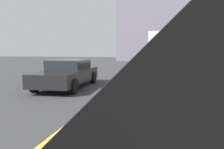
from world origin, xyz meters
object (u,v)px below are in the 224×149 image
highway_guide_sign (176,39)px  traffic_cone_far_lane (163,88)px  box_truck (160,50)px  traffic_cone_curbside (163,78)px  arrow_board_trailer (168,70)px  traffic_cone_mid_lane (167,110)px  pickup_car (68,73)px

highway_guide_sign → traffic_cone_far_lane: bearing=-94.3°
box_truck → highway_guide_sign: size_ratio=1.40×
box_truck → traffic_cone_curbside: size_ratio=9.71×
arrow_board_trailer → traffic_cone_far_lane: size_ratio=3.56×
traffic_cone_far_lane → arrow_board_trailer: bearing=86.8°
box_truck → traffic_cone_mid_lane: bearing=-88.7°
pickup_car → traffic_cone_curbside: pickup_car is taller
box_truck → highway_guide_sign: highway_guide_sign is taller
highway_guide_sign → traffic_cone_far_lane: (-1.66, -22.04, -3.05)m
pickup_car → arrow_board_trailer: bearing=47.1°
arrow_board_trailer → box_truck: (-0.65, 6.57, 1.39)m
highway_guide_sign → traffic_cone_mid_lane: 25.40m
pickup_car → highway_guide_sign: 21.84m
arrow_board_trailer → traffic_cone_mid_lane: 9.88m
arrow_board_trailer → traffic_cone_far_lane: bearing=-93.2°
box_truck → traffic_cone_far_lane: (0.28, -13.32, -1.50)m
pickup_car → traffic_cone_mid_lane: bearing=-42.9°
highway_guide_sign → traffic_cone_far_lane: highway_guide_sign is taller
box_truck → traffic_cone_far_lane: bearing=-88.8°
highway_guide_sign → traffic_cone_mid_lane: bearing=-93.6°
highway_guide_sign → traffic_cone_curbside: 19.03m
traffic_cone_curbside → box_truck: bearing=91.5°
pickup_car → traffic_cone_far_lane: (4.68, -1.32, -0.32)m
arrow_board_trailer → box_truck: box_truck is taller
traffic_cone_curbside → highway_guide_sign: bearing=84.9°
box_truck → traffic_cone_curbside: 10.10m
traffic_cone_mid_lane → traffic_cone_far_lane: (-0.09, 3.12, 0.06)m
highway_guide_sign → box_truck: bearing=-102.6°
arrow_board_trailer → traffic_cone_curbside: size_ratio=3.75×
arrow_board_trailer → traffic_cone_mid_lane: arrow_board_trailer is taller
arrow_board_trailer → pickup_car: size_ratio=0.55×
traffic_cone_mid_lane → traffic_cone_curbside: traffic_cone_curbside is taller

